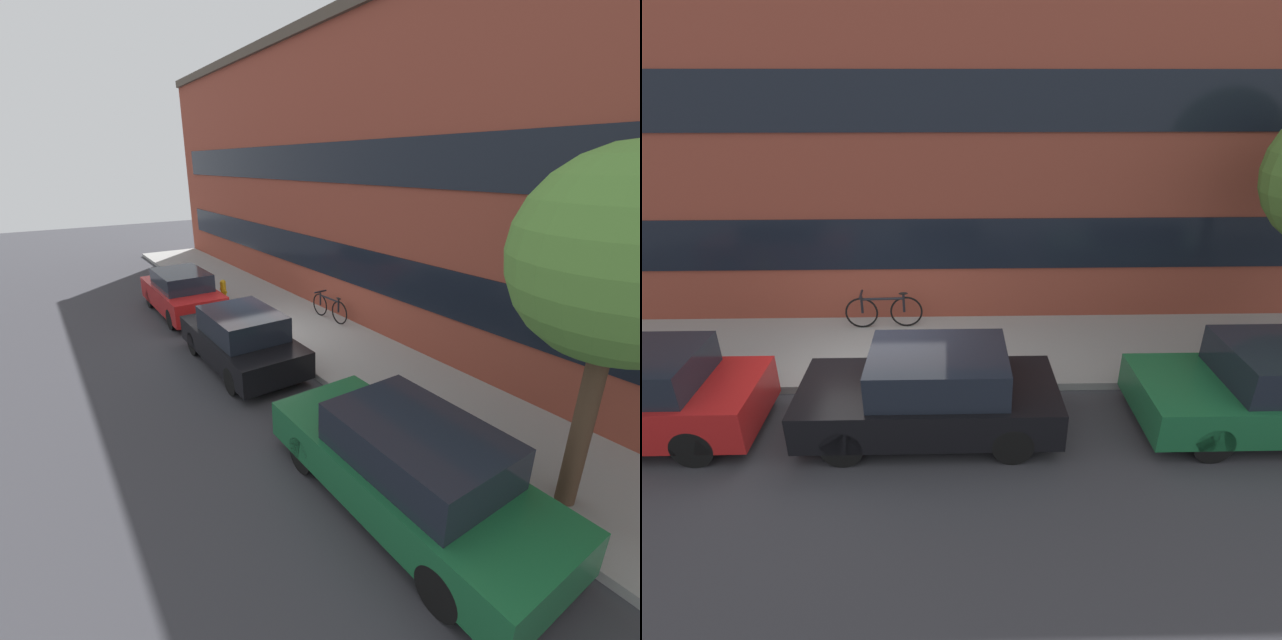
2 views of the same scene
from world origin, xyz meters
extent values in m
plane|color=#333338|center=(0.00, 0.00, 0.00)|extent=(56.00, 56.00, 0.00)
cube|color=gray|center=(0.00, 1.42, 0.07)|extent=(28.00, 2.85, 0.15)
cube|color=brown|center=(0.00, 3.30, 4.25)|extent=(28.00, 0.90, 8.50)
cube|color=black|center=(0.00, 2.83, 1.87)|extent=(25.76, 0.04, 1.10)
cube|color=black|center=(0.00, 2.83, 4.67)|extent=(25.76, 0.04, 1.10)
cylinder|color=black|center=(-2.35, -1.77, 0.31)|extent=(0.62, 0.18, 0.62)
cylinder|color=black|center=(-2.35, -0.33, 0.31)|extent=(0.62, 0.18, 0.62)
cube|color=black|center=(1.00, -1.05, 0.54)|extent=(3.95, 1.70, 0.61)
cube|color=black|center=(1.15, -1.05, 1.13)|extent=(2.05, 1.50, 0.57)
cylinder|color=black|center=(-0.23, -1.81, 0.31)|extent=(0.61, 0.18, 0.61)
cylinder|color=black|center=(-0.23, -0.29, 0.31)|extent=(0.61, 0.18, 0.61)
cylinder|color=black|center=(2.22, -1.81, 0.31)|extent=(0.61, 0.18, 0.61)
cylinder|color=black|center=(2.22, -0.29, 0.31)|extent=(0.61, 0.18, 0.61)
cube|color=#195B33|center=(6.52, -1.05, 0.54)|extent=(4.51, 1.78, 0.62)
cylinder|color=black|center=(5.12, -1.85, 0.30)|extent=(0.61, 0.18, 0.61)
cylinder|color=black|center=(5.12, -0.25, 0.30)|extent=(0.61, 0.18, 0.61)
cylinder|color=gold|center=(-3.63, 0.38, 0.17)|extent=(0.28, 0.28, 0.04)
cylinder|color=gold|center=(-3.63, 0.38, 0.48)|extent=(0.20, 0.20, 0.59)
sphere|color=gold|center=(-3.63, 0.38, 0.82)|extent=(0.21, 0.21, 0.21)
cylinder|color=gold|center=(-3.81, 0.38, 0.54)|extent=(0.16, 0.08, 0.08)
cylinder|color=gold|center=(-3.46, 0.38, 0.54)|extent=(0.16, 0.08, 0.08)
torus|color=black|center=(-0.58, 2.33, 0.50)|extent=(0.71, 0.07, 0.70)
torus|color=black|center=(0.38, 2.37, 0.50)|extent=(0.71, 0.07, 0.70)
cylinder|color=black|center=(-0.10, 2.35, 0.82)|extent=(0.92, 0.09, 0.06)
cylinder|color=black|center=(0.33, 2.37, 0.70)|extent=(0.06, 0.06, 0.40)
cylinder|color=black|center=(-0.56, 2.33, 0.70)|extent=(0.06, 0.06, 0.40)
ellipsoid|color=black|center=(0.33, 2.37, 0.93)|extent=(0.20, 0.09, 0.05)
cylinder|color=black|center=(-0.56, 2.33, 0.93)|extent=(0.07, 0.44, 0.05)
camera|label=1|loc=(9.94, -4.80, 4.65)|focal=24.00mm
camera|label=2|loc=(1.36, -7.48, 5.06)|focal=28.00mm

